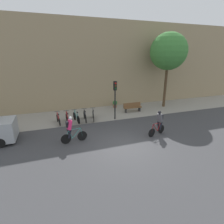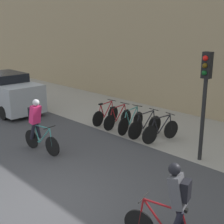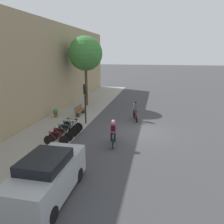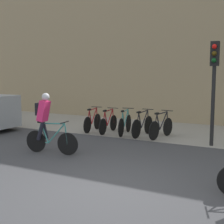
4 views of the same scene
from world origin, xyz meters
name	(u,v)px [view 4 (image 4 of 4)]	position (x,y,z in m)	size (l,w,h in m)	color
ground	(111,187)	(0.00, 0.00, 0.00)	(200.00, 200.00, 0.00)	#3D3D3F
kerb_strip	(191,132)	(0.00, 6.75, 0.00)	(44.00, 4.50, 0.01)	gray
building_facade	(207,28)	(0.00, 9.30, 4.37)	(44.00, 0.60, 8.75)	#9E8966
cyclist_pink	(46,121)	(-2.99, 1.60, 0.95)	(1.69, 0.50, 1.76)	black
parked_bike_0	(93,122)	(-3.60, 5.22, 0.39)	(0.46, 1.63, 0.96)	black
parked_bike_1	(108,123)	(-2.88, 5.22, 0.39)	(0.46, 1.67, 0.95)	black
parked_bike_2	(125,124)	(-2.15, 5.22, 0.41)	(0.47, 1.72, 0.98)	black
parked_bike_3	(143,125)	(-1.43, 5.22, 0.41)	(0.46, 1.75, 0.98)	black
parked_bike_4	(161,127)	(-0.71, 5.22, 0.40)	(0.47, 1.68, 0.97)	black
traffic_light_pole	(214,74)	(1.13, 4.80, 2.31)	(0.26, 0.30, 3.31)	black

